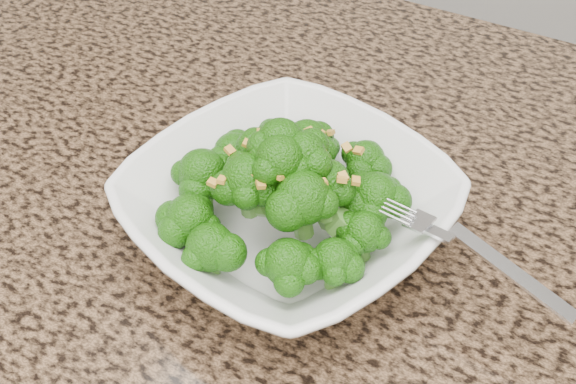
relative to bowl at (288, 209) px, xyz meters
The scene contains 5 objects.
granite_counter 0.11m from the bowl, 83.04° to the right, with size 1.64×1.04×0.03m, color brown.
bowl is the anchor object (origin of this frame).
broccoli_pile 0.07m from the bowl, ahead, with size 0.22×0.22×0.08m, color #1F640B, non-canonical shape.
garlic_topping 0.11m from the bowl, ahead, with size 0.13×0.13×0.01m, color gold, non-canonical shape.
fork 0.14m from the bowl, ahead, with size 0.17×0.03×0.01m, color silver, non-canonical shape.
Camera 1 is at (0.19, 0.03, 1.35)m, focal length 45.00 mm.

